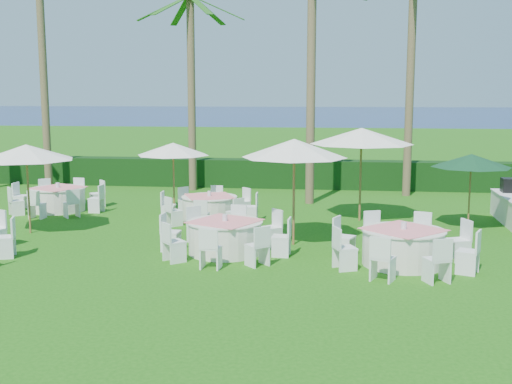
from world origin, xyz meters
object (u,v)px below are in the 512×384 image
banquet_table_e (209,207)px  umbrella_a (26,152)px  banquet_table_d (58,199)px  umbrella_c (173,149)px  banquet_table_b (225,236)px  banquet_table_c (403,246)px  umbrella_b (294,148)px  umbrella_green (471,161)px  umbrella_d (361,136)px

banquet_table_e → umbrella_a: 5.79m
banquet_table_d → umbrella_c: size_ratio=1.34×
banquet_table_b → umbrella_a: (-6.06, 1.63, 1.92)m
banquet_table_c → umbrella_c: 9.23m
umbrella_c → banquet_table_e: bearing=-34.4°
banquet_table_d → umbrella_b: size_ratio=1.14×
banquet_table_d → umbrella_a: (0.70, -3.51, 1.93)m
banquet_table_b → umbrella_b: 2.97m
banquet_table_b → umbrella_green: umbrella_green is taller
umbrella_c → umbrella_green: umbrella_c is taller
umbrella_green → umbrella_c: bearing=171.6°
umbrella_d → umbrella_c: bearing=175.9°
umbrella_a → umbrella_green: umbrella_a is taller
banquet_table_e → umbrella_b: 4.74m
banquet_table_c → banquet_table_e: banquet_table_c is taller
banquet_table_b → umbrella_c: 6.05m
banquet_table_d → umbrella_a: bearing=-78.7°
banquet_table_d → umbrella_a: size_ratio=1.20×
banquet_table_d → umbrella_green: bearing=-5.8°
banquet_table_b → banquet_table_d: bearing=142.8°
banquet_table_b → banquet_table_c: 4.43m
umbrella_green → banquet_table_c: bearing=-118.4°
banquet_table_c → umbrella_green: 5.19m
banquet_table_b → umbrella_b: size_ratio=1.18×
umbrella_d → umbrella_green: (3.19, -0.93, -0.63)m
umbrella_c → umbrella_d: size_ratio=0.75×
umbrella_b → banquet_table_d: bearing=154.7°
umbrella_c → umbrella_d: (6.20, -0.45, 0.51)m
umbrella_b → umbrella_green: umbrella_b is taller
umbrella_d → banquet_table_b: bearing=-127.0°
umbrella_b → umbrella_c: bearing=137.2°
banquet_table_c → banquet_table_d: bearing=152.9°
umbrella_a → umbrella_d: bearing=17.7°
umbrella_green → banquet_table_b: bearing=-150.8°
banquet_table_e → umbrella_c: (-1.41, 0.97, 1.78)m
banquet_table_e → umbrella_green: bearing=-3.0°
banquet_table_d → umbrella_d: size_ratio=1.00×
banquet_table_b → umbrella_b: (1.67, 1.16, 2.16)m
umbrella_a → umbrella_c: size_ratio=1.12×
banquet_table_c → umbrella_green: umbrella_green is taller
banquet_table_b → banquet_table_e: size_ratio=1.08×
banquet_table_b → umbrella_green: (6.74, 3.77, 1.63)m
umbrella_green → umbrella_a: bearing=-170.5°
umbrella_d → umbrella_b: bearing=-118.0°
umbrella_b → banquet_table_e: bearing=133.8°
banquet_table_c → umbrella_a: size_ratio=1.23×
umbrella_d → banquet_table_c: bearing=-80.9°
banquet_table_b → umbrella_d: bearing=53.0°
banquet_table_b → umbrella_a: 6.56m
banquet_table_c → banquet_table_e: size_ratio=1.08×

